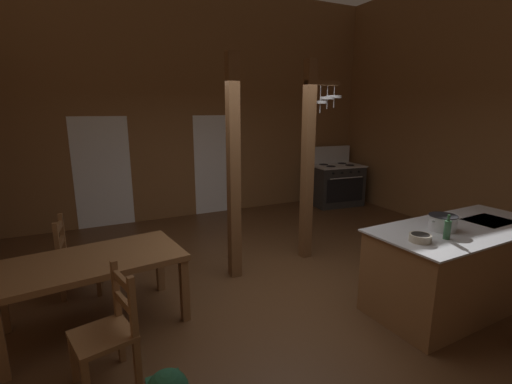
% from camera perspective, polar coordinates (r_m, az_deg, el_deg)
% --- Properties ---
extents(ground_plane, '(8.68, 8.15, 0.10)m').
position_cam_1_polar(ground_plane, '(4.61, 4.49, -15.89)').
color(ground_plane, '#4C301C').
extents(wall_back, '(8.68, 0.14, 4.48)m').
position_cam_1_polar(wall_back, '(7.51, -10.04, 13.33)').
color(wall_back, brown).
rests_on(wall_back, ground_plane).
extents(wall_right, '(0.14, 8.15, 4.48)m').
position_cam_1_polar(wall_right, '(6.99, 35.30, 11.23)').
color(wall_right, brown).
rests_on(wall_right, ground_plane).
extents(glazed_door_back_left, '(1.00, 0.01, 2.05)m').
position_cam_1_polar(glazed_door_back_left, '(7.25, -23.11, 2.83)').
color(glazed_door_back_left, white).
rests_on(glazed_door_back_left, ground_plane).
extents(glazed_panel_back_right, '(0.84, 0.01, 2.05)m').
position_cam_1_polar(glazed_panel_back_right, '(7.64, -6.68, 4.27)').
color(glazed_panel_back_right, white).
rests_on(glazed_panel_back_right, ground_plane).
extents(kitchen_island, '(2.20, 1.06, 0.93)m').
position_cam_1_polar(kitchen_island, '(4.69, 29.38, -10.17)').
color(kitchen_island, brown).
rests_on(kitchen_island, ground_plane).
extents(stove_range, '(1.20, 0.90, 1.32)m').
position_cam_1_polar(stove_range, '(8.52, 12.47, 1.23)').
color(stove_range, '#292929').
rests_on(stove_range, ground_plane).
extents(support_post_with_pot_rack, '(0.60, 0.22, 2.83)m').
position_cam_1_polar(support_post_with_pot_rack, '(5.22, 8.51, 5.81)').
color(support_post_with_pot_rack, brown).
rests_on(support_post_with_pot_rack, ground_plane).
extents(support_post_center, '(0.14, 0.14, 2.83)m').
position_cam_1_polar(support_post_center, '(4.53, -3.57, 3.35)').
color(support_post_center, brown).
rests_on(support_post_center, ground_plane).
extents(dining_table, '(1.81, 1.12, 0.74)m').
position_cam_1_polar(dining_table, '(3.98, -24.43, -10.73)').
color(dining_table, brown).
rests_on(dining_table, ground_plane).
extents(ladderback_chair_near_window, '(0.48, 0.48, 0.95)m').
position_cam_1_polar(ladderback_chair_near_window, '(4.87, -26.70, -9.19)').
color(ladderback_chair_near_window, brown).
rests_on(ladderback_chair_near_window, ground_plane).
extents(ladderback_chair_by_post, '(0.53, 0.53, 0.95)m').
position_cam_1_polar(ladderback_chair_by_post, '(3.28, -22.21, -19.70)').
color(ladderback_chair_by_post, brown).
rests_on(ladderback_chair_by_post, ground_plane).
extents(stockpot_on_counter, '(0.35, 0.29, 0.16)m').
position_cam_1_polar(stockpot_on_counter, '(4.28, 27.45, -4.32)').
color(stockpot_on_counter, '#B7BABF').
rests_on(stockpot_on_counter, kitchen_island).
extents(mixing_bowl_on_counter, '(0.21, 0.21, 0.07)m').
position_cam_1_polar(mixing_bowl_on_counter, '(3.84, 24.54, -6.61)').
color(mixing_bowl_on_counter, '#B2A893').
rests_on(mixing_bowl_on_counter, kitchen_island).
extents(bottle_tall_on_counter, '(0.06, 0.06, 0.25)m').
position_cam_1_polar(bottle_tall_on_counter, '(4.01, 28.03, -5.25)').
color(bottle_tall_on_counter, '#2D5638').
rests_on(bottle_tall_on_counter, kitchen_island).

